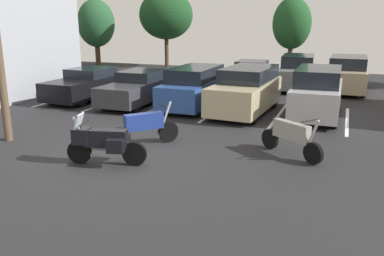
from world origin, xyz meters
name	(u,v)px	position (x,y,z in m)	size (l,w,h in m)	color
ground	(114,159)	(0.00, 0.00, -0.05)	(44.00, 44.00, 0.10)	#262628
motorcycle_touring	(103,141)	(0.07, -0.57, 0.64)	(2.13, 1.01, 1.39)	black
motorcycle_second	(145,126)	(0.32, 1.32, 0.61)	(1.60, 1.80, 1.32)	black
motorcycle_third	(291,137)	(4.67, 1.90, 0.58)	(1.89, 1.41, 1.24)	black
parking_stripes	(189,108)	(-0.39, 6.86, 0.00)	(13.23, 4.69, 0.01)	silver
car_black	(88,84)	(-5.72, 7.06, 0.72)	(2.02, 4.76, 1.47)	black
car_charcoal	(138,88)	(-2.92, 6.99, 0.72)	(1.79, 4.76, 1.48)	#38383D
car_blue	(195,87)	(-0.21, 7.18, 0.89)	(1.83, 4.66, 1.77)	#2D519E
car_champagne	(246,90)	(2.16, 6.92, 0.93)	(2.22, 4.86, 1.86)	#C1B289
car_silver	(317,93)	(4.96, 7.08, 0.98)	(1.78, 4.41, 1.94)	#B7B7BC
car_far_maroon	(251,74)	(0.79, 13.84, 0.70)	(1.84, 4.72, 1.43)	maroon
car_far_grey	(297,72)	(3.41, 13.87, 0.90)	(2.08, 4.84, 1.83)	slate
car_far_tan	(347,74)	(6.04, 13.77, 0.94)	(2.03, 4.75, 1.86)	tan
tree_right	(292,24)	(2.21, 19.61, 3.46)	(2.61, 2.61, 5.21)	#4C3823
tree_rear	(166,15)	(-7.69, 20.79, 4.05)	(4.21, 4.21, 5.95)	#4C3823
tree_center	(96,23)	(-13.59, 19.89, 3.40)	(3.04, 3.04, 5.34)	#4C3823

